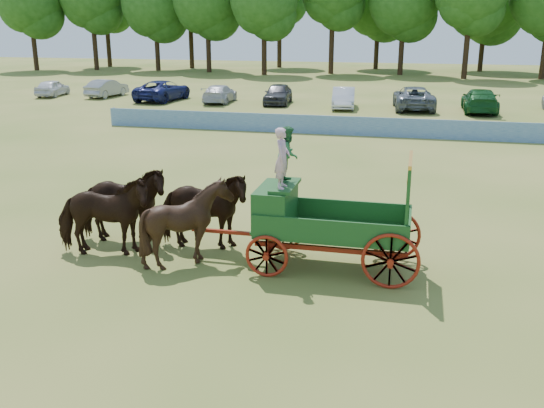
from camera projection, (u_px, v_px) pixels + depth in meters
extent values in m
plane|color=olive|center=(260.00, 247.00, 17.07)|extent=(160.00, 160.00, 0.00)
imported|color=black|center=(103.00, 216.00, 16.15)|extent=(2.84, 1.76, 2.23)
imported|color=black|center=(122.00, 205.00, 17.17)|extent=(2.84, 1.76, 2.23)
imported|color=black|center=(188.00, 223.00, 15.62)|extent=(2.09, 1.88, 2.23)
imported|color=black|center=(202.00, 211.00, 16.64)|extent=(2.76, 1.50, 2.23)
cube|color=maroon|center=(275.00, 241.00, 15.79)|extent=(0.12, 2.00, 0.12)
cube|color=maroon|center=(392.00, 251.00, 15.12)|extent=(0.12, 2.00, 0.12)
cube|color=maroon|center=(330.00, 249.00, 14.91)|extent=(3.80, 0.10, 0.12)
cube|color=maroon|center=(336.00, 235.00, 15.93)|extent=(3.80, 0.10, 0.12)
cube|color=maroon|center=(242.00, 233.00, 15.95)|extent=(2.80, 0.09, 0.09)
cube|color=#194D21|center=(333.00, 231.00, 15.34)|extent=(3.80, 1.80, 0.10)
cube|color=#194D21|center=(328.00, 231.00, 14.43)|extent=(3.80, 0.06, 0.55)
cube|color=#194D21|center=(338.00, 210.00, 16.07)|extent=(3.80, 0.06, 0.55)
cube|color=#194D21|center=(410.00, 226.00, 14.84)|extent=(0.06, 1.80, 0.55)
cube|color=#194D21|center=(275.00, 207.00, 15.51)|extent=(0.85, 1.70, 1.05)
cube|color=#194D21|center=(285.00, 186.00, 15.29)|extent=(0.55, 1.50, 0.08)
cube|color=#194D21|center=(261.00, 213.00, 15.66)|extent=(0.10, 1.60, 0.65)
cube|color=#194D21|center=(268.00, 224.00, 15.70)|extent=(0.55, 1.60, 0.06)
cube|color=#194D21|center=(407.00, 210.00, 13.92)|extent=(0.08, 0.08, 1.80)
cube|color=#194D21|center=(409.00, 191.00, 15.41)|extent=(0.08, 0.08, 1.80)
cube|color=#194D21|center=(410.00, 176.00, 14.49)|extent=(0.07, 1.75, 0.75)
cube|color=gold|center=(411.00, 160.00, 14.37)|extent=(0.08, 1.80, 0.09)
cube|color=gold|center=(408.00, 176.00, 14.50)|extent=(0.02, 1.30, 0.12)
torus|color=maroon|center=(267.00, 256.00, 14.92)|extent=(1.09, 0.09, 1.09)
torus|color=maroon|center=(283.00, 231.00, 16.69)|extent=(1.09, 0.09, 1.09)
torus|color=maroon|center=(390.00, 261.00, 14.21)|extent=(1.39, 0.09, 1.39)
torus|color=maroon|center=(394.00, 235.00, 15.98)|extent=(1.39, 0.09, 1.39)
imported|color=#D2A1B4|center=(282.00, 158.00, 14.74)|extent=(0.36, 0.55, 1.50)
imported|color=#246031|center=(288.00, 154.00, 15.40)|extent=(0.54, 0.69, 1.42)
cube|color=#1B4F94|center=(323.00, 125.00, 33.89)|extent=(26.00, 0.08, 1.05)
imported|color=silver|center=(52.00, 88.00, 51.05)|extent=(2.17, 4.26, 1.39)
imported|color=gray|center=(107.00, 88.00, 50.55)|extent=(2.02, 4.52, 1.44)
imported|color=navy|center=(163.00, 90.00, 48.17)|extent=(3.19, 5.98, 1.60)
imported|color=silver|center=(220.00, 94.00, 47.04)|extent=(2.20, 4.83, 1.37)
imported|color=#333338|center=(278.00, 94.00, 46.10)|extent=(2.19, 4.70, 1.56)
imported|color=silver|center=(344.00, 98.00, 43.92)|extent=(2.03, 4.65, 1.49)
imported|color=slate|center=(414.00, 98.00, 43.37)|extent=(3.24, 6.12, 1.64)
imported|color=#144C1E|center=(480.00, 101.00, 41.99)|extent=(2.27, 5.58, 1.62)
cylinder|color=#382314|center=(35.00, 51.00, 77.41)|extent=(0.60, 0.60, 4.77)
cylinder|color=#382314|center=(95.00, 50.00, 77.92)|extent=(0.60, 0.60, 5.04)
cylinder|color=#382314|center=(157.00, 53.00, 76.92)|extent=(0.60, 0.60, 4.46)
sphere|color=#1B4913|center=(155.00, 3.00, 75.18)|extent=(8.38, 8.38, 8.38)
cylinder|color=#382314|center=(209.00, 53.00, 74.44)|extent=(0.60, 0.60, 4.72)
cylinder|color=#382314|center=(264.00, 55.00, 70.74)|extent=(0.60, 0.60, 4.62)
cylinder|color=#382314|center=(331.00, 51.00, 72.23)|extent=(0.60, 0.60, 5.36)
cylinder|color=#382314|center=(401.00, 55.00, 70.76)|extent=(0.60, 0.60, 4.60)
cylinder|color=#382314|center=(466.00, 55.00, 65.73)|extent=(0.60, 0.60, 5.04)
cylinder|color=#382314|center=(544.00, 57.00, 65.47)|extent=(0.60, 0.60, 4.78)
cylinder|color=#382314|center=(109.00, 48.00, 83.70)|extent=(0.60, 0.60, 5.05)
cylinder|color=#382314|center=(191.00, 47.00, 80.63)|extent=(0.60, 0.60, 5.62)
cylinder|color=#382314|center=(279.00, 46.00, 82.02)|extent=(0.60, 0.60, 5.76)
cylinder|color=#382314|center=(376.00, 51.00, 79.26)|extent=(0.60, 0.60, 4.63)
sphere|color=#1B4913|center=(379.00, 1.00, 77.45)|extent=(9.03, 9.03, 9.03)
cylinder|color=#382314|center=(481.00, 52.00, 75.64)|extent=(0.60, 0.60, 4.68)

